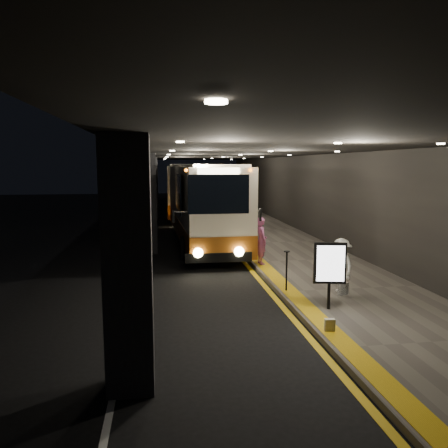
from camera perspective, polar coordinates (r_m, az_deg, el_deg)
ground at (r=15.91m, az=-4.71°, el=-6.46°), size 90.00×90.00×0.00m
lane_line_white at (r=20.79m, az=-10.55°, el=-3.18°), size 0.12×50.00×0.01m
kerb_stripe_yellow at (r=21.03m, az=0.83°, el=-2.92°), size 0.18×50.00×0.01m
sidewalk at (r=21.52m, az=7.16°, el=-2.54°), size 4.50×50.00×0.15m
tactile_strip at (r=21.08m, az=2.18°, el=-2.48°), size 0.50×50.00×0.01m
terminal_wall at (r=21.91m, az=13.00°, el=5.20°), size 0.10×50.00×6.00m
support_columns at (r=19.48m, az=-9.94°, el=2.63°), size 0.80×24.80×4.40m
canopy at (r=20.70m, az=1.27°, el=9.69°), size 9.00×50.00×0.40m
coach_main at (r=21.63m, az=-2.82°, el=2.25°), size 2.93×12.29×3.81m
coach_second at (r=34.07m, az=-5.01°, el=4.25°), size 3.04×12.25×3.82m
passenger_boarding at (r=16.53m, az=4.89°, el=-2.20°), size 0.50×0.70×1.80m
passenger_waiting_white at (r=13.35m, az=15.05°, el=-5.26°), size 0.55×1.07×1.61m
bag_polka at (r=13.27m, az=15.28°, el=-8.13°), size 0.32×0.20×0.36m
bag_plain at (r=10.44m, az=13.64°, el=-12.71°), size 0.24×0.17×0.28m
info_sign at (r=11.65m, az=13.66°, el=-5.16°), size 0.84×0.28×1.77m
stanchion_post at (r=13.23m, az=8.16°, el=-6.11°), size 0.05×0.05×1.20m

